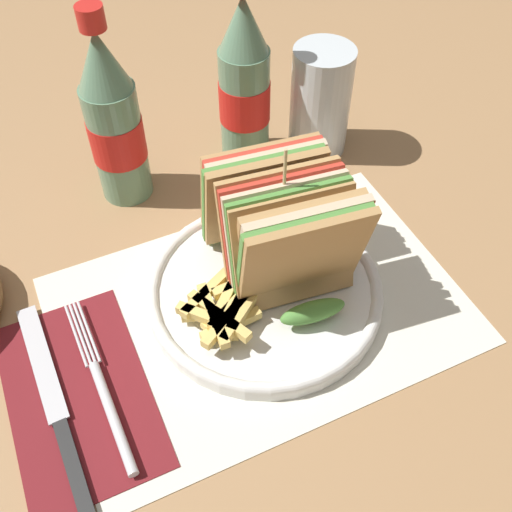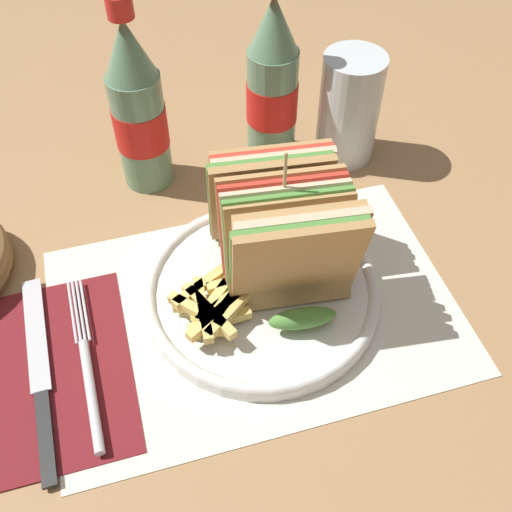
{
  "view_description": "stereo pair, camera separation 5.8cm",
  "coord_description": "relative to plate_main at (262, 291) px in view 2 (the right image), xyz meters",
  "views": [
    {
      "loc": [
        -0.18,
        -0.31,
        0.48
      ],
      "look_at": [
        -0.02,
        0.03,
        0.04
      ],
      "focal_mm": 42.0,
      "sensor_mm": 36.0,
      "label": 1
    },
    {
      "loc": [
        -0.13,
        -0.33,
        0.48
      ],
      "look_at": [
        -0.02,
        0.03,
        0.04
      ],
      "focal_mm": 42.0,
      "sensor_mm": 36.0,
      "label": 2
    }
  ],
  "objects": [
    {
      "name": "knife",
      "position": [
        -0.22,
        -0.03,
        -0.0
      ],
      "size": [
        0.02,
        0.22,
        0.0
      ],
      "rotation": [
        0.0,
        0.0,
        0.03
      ],
      "color": "black",
      "rests_on": "napkin"
    },
    {
      "name": "fork",
      "position": [
        -0.17,
        -0.05,
        -0.0
      ],
      "size": [
        0.02,
        0.18,
        0.01
      ],
      "rotation": [
        0.0,
        0.0,
        0.03
      ],
      "color": "silver",
      "rests_on": "napkin"
    },
    {
      "name": "placemat",
      "position": [
        -0.01,
        -0.01,
        -0.01
      ],
      "size": [
        0.39,
        0.26,
        0.0
      ],
      "color": "silver",
      "rests_on": "ground_plane"
    },
    {
      "name": "club_sandwich",
      "position": [
        0.03,
        0.01,
        0.06
      ],
      "size": [
        0.12,
        0.17,
        0.15
      ],
      "color": "tan",
      "rests_on": "plate_main"
    },
    {
      "name": "coke_bottle_far",
      "position": [
        0.07,
        0.21,
        0.08
      ],
      "size": [
        0.06,
        0.06,
        0.22
      ],
      "color": "slate",
      "rests_on": "ground_plane"
    },
    {
      "name": "ground_plane",
      "position": [
        0.02,
        -0.01,
        -0.01
      ],
      "size": [
        4.0,
        4.0,
        0.0
      ],
      "primitive_type": "plane",
      "color": "#9E754C"
    },
    {
      "name": "plate_main",
      "position": [
        0.0,
        0.0,
        0.0
      ],
      "size": [
        0.23,
        0.23,
        0.02
      ],
      "color": "white",
      "rests_on": "ground_plane"
    },
    {
      "name": "coke_bottle_near",
      "position": [
        -0.08,
        0.21,
        0.08
      ],
      "size": [
        0.06,
        0.06,
        0.22
      ],
      "color": "slate",
      "rests_on": "ground_plane"
    },
    {
      "name": "glass_near",
      "position": [
        0.16,
        0.18,
        0.06
      ],
      "size": [
        0.07,
        0.07,
        0.13
      ],
      "color": "silver",
      "rests_on": "ground_plane"
    },
    {
      "name": "napkin",
      "position": [
        -0.19,
        -0.03,
        -0.01
      ],
      "size": [
        0.12,
        0.2,
        0.0
      ],
      "color": "maroon",
      "rests_on": "ground_plane"
    },
    {
      "name": "fries_pile",
      "position": [
        -0.05,
        -0.02,
        0.02
      ],
      "size": [
        0.1,
        0.08,
        0.02
      ],
      "color": "#E5C166",
      "rests_on": "plate_main"
    }
  ]
}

